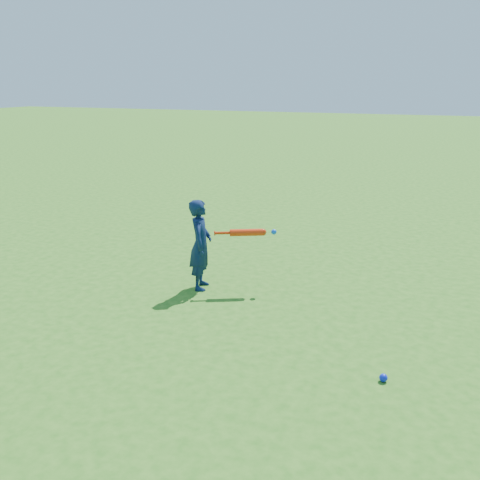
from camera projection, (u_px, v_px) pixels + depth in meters
The scene contains 4 objects.
ground at pixel (175, 294), 6.69m from camera, with size 80.00×80.00×0.00m, color #296518.
child at pixel (201, 245), 6.74m from camera, with size 0.42×0.28×1.16m, color #0D1C40.
ground_ball_blue at pixel (383, 378), 4.73m from camera, with size 0.07×0.07×0.07m, color #0B1EC7.
bat_swing at pixel (249, 232), 6.70m from camera, with size 0.72×0.40×0.09m.
Camera 1 is at (3.14, -5.43, 2.56)m, focal length 40.00 mm.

